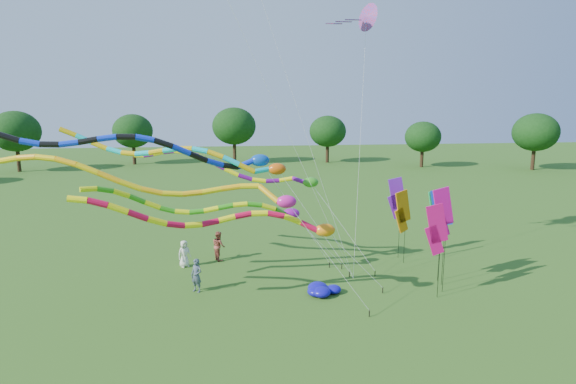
{
  "coord_description": "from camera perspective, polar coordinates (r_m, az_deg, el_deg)",
  "views": [
    {
      "loc": [
        -3.72,
        -18.64,
        9.24
      ],
      "look_at": [
        -0.81,
        4.37,
        4.8
      ],
      "focal_mm": 30.0,
      "sensor_mm": 36.0,
      "label": 1
    }
  ],
  "objects": [
    {
      "name": "tube_kite_cyan",
      "position": [
        24.86,
        -10.74,
        4.1
      ],
      "size": [
        14.52,
        2.45,
        8.37
      ],
      "rotation": [
        0.0,
        0.0,
        -0.13
      ],
      "color": "black",
      "rests_on": "ground"
    },
    {
      "name": "banner_pole_green",
      "position": [
        25.48,
        17.27,
        -2.4
      ],
      "size": [
        1.16,
        0.19,
        4.89
      ],
      "rotation": [
        0.0,
        0.0,
        0.1
      ],
      "color": "black",
      "rests_on": "ground"
    },
    {
      "name": "banner_pole_blue_b",
      "position": [
        25.03,
        17.63,
        -2.44
      ],
      "size": [
        1.09,
        0.55,
        4.98
      ],
      "rotation": [
        0.0,
        0.0,
        -0.42
      ],
      "color": "black",
      "rests_on": "ground"
    },
    {
      "name": "tube_kite_green",
      "position": [
        24.18,
        -7.79,
        -1.79
      ],
      "size": [
        12.6,
        2.72,
        5.97
      ],
      "rotation": [
        0.0,
        0.0,
        0.21
      ],
      "color": "black",
      "rests_on": "ground"
    },
    {
      "name": "tube_kite_orange",
      "position": [
        20.19,
        -12.54,
        0.76
      ],
      "size": [
        14.77,
        1.67,
        7.72
      ],
      "rotation": [
        0.0,
        0.0,
        -0.12
      ],
      "color": "black",
      "rests_on": "ground"
    },
    {
      "name": "banner_pole_magenta_a",
      "position": [
        23.36,
        17.15,
        -4.3
      ],
      "size": [
        1.16,
        0.11,
        4.6
      ],
      "rotation": [
        0.0,
        0.0,
        -0.02
      ],
      "color": "black",
      "rests_on": "ground"
    },
    {
      "name": "person_a",
      "position": [
        27.81,
        -12.19,
        -7.16
      ],
      "size": [
        0.89,
        0.8,
        1.53
      ],
      "primitive_type": "imported",
      "rotation": [
        0.0,
        0.0,
        0.53
      ],
      "color": "silver",
      "rests_on": "ground"
    },
    {
      "name": "tube_kite_purple",
      "position": [
        26.32,
        -5.6,
        2.59
      ],
      "size": [
        12.83,
        5.06,
        7.14
      ],
      "rotation": [
        0.0,
        0.0,
        -0.36
      ],
      "color": "black",
      "rests_on": "ground"
    },
    {
      "name": "person_b",
      "position": [
        24.2,
        -10.79,
        -9.69
      ],
      "size": [
        0.73,
        0.68,
        1.67
      ],
      "primitive_type": "imported",
      "rotation": [
        0.0,
        0.0,
        -0.62
      ],
      "color": "#424E5D",
      "rests_on": "ground"
    },
    {
      "name": "banner_pole_magenta_b",
      "position": [
        23.93,
        17.83,
        -2.37
      ],
      "size": [
        1.16,
        0.16,
        5.26
      ],
      "rotation": [
        0.0,
        0.0,
        0.07
      ],
      "color": "black",
      "rests_on": "ground"
    },
    {
      "name": "delta_kite_high_c",
      "position": [
        27.7,
        9.27,
        19.79
      ],
      "size": [
        3.18,
        4.64,
        14.46
      ],
      "rotation": [
        0.0,
        0.0,
        0.41
      ],
      "color": "black",
      "rests_on": "ground"
    },
    {
      "name": "blue_nylon_heap",
      "position": [
        23.8,
        3.73,
        -11.4
      ],
      "size": [
        1.55,
        1.71,
        0.54
      ],
      "color": "#110CA7",
      "rests_on": "ground"
    },
    {
      "name": "tube_kite_red",
      "position": [
        21.42,
        -5.72,
        -3.42
      ],
      "size": [
        13.47,
        1.96,
        6.05
      ],
      "rotation": [
        0.0,
        0.0,
        0.09
      ],
      "color": "black",
      "rests_on": "ground"
    },
    {
      "name": "banner_pole_orange",
      "position": [
        27.87,
        13.42,
        -2.28
      ],
      "size": [
        1.12,
        0.48,
        4.32
      ],
      "rotation": [
        0.0,
        0.0,
        0.36
      ],
      "color": "black",
      "rests_on": "ground"
    },
    {
      "name": "tree_ring",
      "position": [
        15.52,
        8.77,
        -3.27
      ],
      "size": [
        116.66,
        120.09,
        9.73
      ],
      "color": "#382314",
      "rests_on": "ground"
    },
    {
      "name": "banner_pole_violet",
      "position": [
        28.71,
        12.75,
        -0.73
      ],
      "size": [
        1.16,
        0.11,
        4.88
      ],
      "rotation": [
        0.0,
        0.0,
        -0.03
      ],
      "color": "black",
      "rests_on": "ground"
    },
    {
      "name": "tube_kite_blue",
      "position": [
        23.66,
        -13.26,
        4.63
      ],
      "size": [
        15.19,
        2.86,
        8.38
      ],
      "rotation": [
        0.0,
        0.0,
        0.21
      ],
      "color": "black",
      "rests_on": "ground"
    },
    {
      "name": "ground",
      "position": [
        21.13,
        3.79,
        -15.12
      ],
      "size": [
        160.0,
        160.0,
        0.0
      ],
      "primitive_type": "plane",
      "color": "#265A17",
      "rests_on": "ground"
    },
    {
      "name": "person_c",
      "position": [
        28.57,
        -8.21,
        -6.32
      ],
      "size": [
        0.94,
        1.04,
        1.73
      ],
      "primitive_type": "imported",
      "rotation": [
        0.0,
        0.0,
        1.99
      ],
      "color": "#9C4738",
      "rests_on": "ground"
    }
  ]
}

